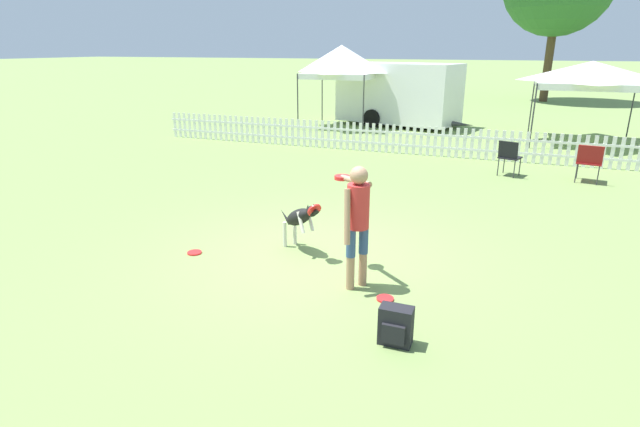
{
  "coord_description": "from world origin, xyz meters",
  "views": [
    {
      "loc": [
        2.51,
        -6.3,
        2.95
      ],
      "look_at": [
        0.15,
        -0.22,
        0.76
      ],
      "focal_mm": 28.0,
      "sensor_mm": 36.0,
      "label": 1
    }
  ],
  "objects_px": {
    "frisbee_near_dog": "(194,253)",
    "backpack_on_grass": "(396,326)",
    "handler_person": "(357,213)",
    "canopy_tent_main": "(342,62)",
    "folding_chair_blue_left": "(590,160)",
    "canopy_tent_secondary": "(591,75)",
    "frisbee_near_handler": "(385,299)",
    "folding_chair_center": "(509,155)",
    "leaping_dog": "(300,217)",
    "equipment_trailer": "(399,93)"
  },
  "relations": [
    {
      "from": "frisbee_near_dog",
      "to": "backpack_on_grass",
      "type": "xyz_separation_m",
      "value": [
        3.35,
        -1.27,
        0.2
      ]
    },
    {
      "from": "handler_person",
      "to": "canopy_tent_main",
      "type": "distance_m",
      "value": 13.6
    },
    {
      "from": "backpack_on_grass",
      "to": "folding_chair_blue_left",
      "type": "height_order",
      "value": "folding_chair_blue_left"
    },
    {
      "from": "canopy_tent_secondary",
      "to": "frisbee_near_handler",
      "type": "bearing_deg",
      "value": -104.68
    },
    {
      "from": "folding_chair_center",
      "to": "backpack_on_grass",
      "type": "bearing_deg",
      "value": 101.94
    },
    {
      "from": "leaping_dog",
      "to": "folding_chair_center",
      "type": "xyz_separation_m",
      "value": [
        2.78,
        6.05,
        -0.03
      ]
    },
    {
      "from": "handler_person",
      "to": "canopy_tent_main",
      "type": "bearing_deg",
      "value": 54.97
    },
    {
      "from": "folding_chair_blue_left",
      "to": "equipment_trailer",
      "type": "relative_size",
      "value": 0.16
    },
    {
      "from": "leaping_dog",
      "to": "canopy_tent_secondary",
      "type": "height_order",
      "value": "canopy_tent_secondary"
    },
    {
      "from": "equipment_trailer",
      "to": "backpack_on_grass",
      "type": "bearing_deg",
      "value": -63.38
    },
    {
      "from": "frisbee_near_dog",
      "to": "canopy_tent_main",
      "type": "xyz_separation_m",
      "value": [
        -1.99,
        12.59,
        2.4
      ]
    },
    {
      "from": "leaping_dog",
      "to": "backpack_on_grass",
      "type": "distance_m",
      "value": 2.71
    },
    {
      "from": "frisbee_near_handler",
      "to": "canopy_tent_main",
      "type": "distance_m",
      "value": 14.11
    },
    {
      "from": "leaping_dog",
      "to": "frisbee_near_handler",
      "type": "xyz_separation_m",
      "value": [
        1.57,
        -1.01,
        -0.53
      ]
    },
    {
      "from": "frisbee_near_handler",
      "to": "backpack_on_grass",
      "type": "distance_m",
      "value": 0.97
    },
    {
      "from": "handler_person",
      "to": "canopy_tent_secondary",
      "type": "distance_m",
      "value": 12.92
    },
    {
      "from": "handler_person",
      "to": "frisbee_near_handler",
      "type": "bearing_deg",
      "value": -81.66
    },
    {
      "from": "backpack_on_grass",
      "to": "equipment_trailer",
      "type": "height_order",
      "value": "equipment_trailer"
    },
    {
      "from": "equipment_trailer",
      "to": "leaping_dog",
      "type": "bearing_deg",
      "value": -69.6
    },
    {
      "from": "frisbee_near_dog",
      "to": "leaping_dog",
      "type": "bearing_deg",
      "value": 23.61
    },
    {
      "from": "equipment_trailer",
      "to": "folding_chair_center",
      "type": "bearing_deg",
      "value": -44.94
    },
    {
      "from": "handler_person",
      "to": "leaping_dog",
      "type": "bearing_deg",
      "value": 90.26
    },
    {
      "from": "frisbee_near_dog",
      "to": "folding_chair_center",
      "type": "bearing_deg",
      "value": 57.67
    },
    {
      "from": "backpack_on_grass",
      "to": "equipment_trailer",
      "type": "relative_size",
      "value": 0.08
    },
    {
      "from": "canopy_tent_secondary",
      "to": "handler_person",
      "type": "bearing_deg",
      "value": -106.9
    },
    {
      "from": "frisbee_near_handler",
      "to": "equipment_trailer",
      "type": "xyz_separation_m",
      "value": [
        -3.07,
        14.14,
        1.23
      ]
    },
    {
      "from": "frisbee_near_dog",
      "to": "equipment_trailer",
      "type": "height_order",
      "value": "equipment_trailer"
    },
    {
      "from": "frisbee_near_dog",
      "to": "folding_chair_center",
      "type": "relative_size",
      "value": 0.25
    },
    {
      "from": "frisbee_near_handler",
      "to": "canopy_tent_secondary",
      "type": "height_order",
      "value": "canopy_tent_secondary"
    },
    {
      "from": "folding_chair_center",
      "to": "canopy_tent_main",
      "type": "relative_size",
      "value": 0.28
    },
    {
      "from": "folding_chair_blue_left",
      "to": "equipment_trailer",
      "type": "bearing_deg",
      "value": -40.93
    },
    {
      "from": "canopy_tent_main",
      "to": "canopy_tent_secondary",
      "type": "bearing_deg",
      "value": -2.86
    },
    {
      "from": "frisbee_near_handler",
      "to": "equipment_trailer",
      "type": "bearing_deg",
      "value": 102.27
    },
    {
      "from": "backpack_on_grass",
      "to": "folding_chair_blue_left",
      "type": "xyz_separation_m",
      "value": [
        2.58,
        7.97,
        0.32
      ]
    },
    {
      "from": "backpack_on_grass",
      "to": "canopy_tent_main",
      "type": "height_order",
      "value": "canopy_tent_main"
    },
    {
      "from": "folding_chair_center",
      "to": "equipment_trailer",
      "type": "relative_size",
      "value": 0.16
    },
    {
      "from": "frisbee_near_handler",
      "to": "folding_chair_center",
      "type": "distance_m",
      "value": 7.19
    },
    {
      "from": "leaping_dog",
      "to": "canopy_tent_main",
      "type": "xyz_separation_m",
      "value": [
        -3.45,
        11.95,
        1.87
      ]
    },
    {
      "from": "leaping_dog",
      "to": "canopy_tent_main",
      "type": "bearing_deg",
      "value": -128.64
    },
    {
      "from": "folding_chair_blue_left",
      "to": "equipment_trailer",
      "type": "distance_m",
      "value": 9.28
    },
    {
      "from": "backpack_on_grass",
      "to": "folding_chair_blue_left",
      "type": "relative_size",
      "value": 0.48
    },
    {
      "from": "handler_person",
      "to": "leaping_dog",
      "type": "xyz_separation_m",
      "value": [
        -1.11,
        0.78,
        -0.44
      ]
    },
    {
      "from": "folding_chair_blue_left",
      "to": "frisbee_near_dog",
      "type": "bearing_deg",
      "value": 57.25
    },
    {
      "from": "frisbee_near_dog",
      "to": "folding_chair_blue_left",
      "type": "bearing_deg",
      "value": 48.48
    },
    {
      "from": "leaping_dog",
      "to": "handler_person",
      "type": "bearing_deg",
      "value": 90.26
    },
    {
      "from": "canopy_tent_main",
      "to": "frisbee_near_handler",
      "type": "bearing_deg",
      "value": -68.84
    },
    {
      "from": "canopy_tent_secondary",
      "to": "equipment_trailer",
      "type": "height_order",
      "value": "canopy_tent_secondary"
    },
    {
      "from": "handler_person",
      "to": "frisbee_near_dog",
      "type": "distance_m",
      "value": 2.75
    },
    {
      "from": "folding_chair_blue_left",
      "to": "frisbee_near_handler",
      "type": "bearing_deg",
      "value": 76.42
    },
    {
      "from": "canopy_tent_main",
      "to": "canopy_tent_secondary",
      "type": "distance_m",
      "value": 8.32
    }
  ]
}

